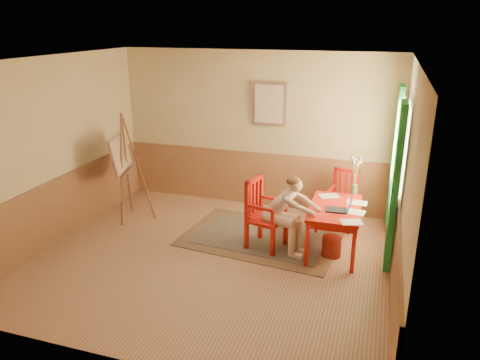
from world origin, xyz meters
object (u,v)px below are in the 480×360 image
(figure, at_px, (284,210))
(easel, at_px, (123,157))
(table, at_px, (335,212))
(chair_back, at_px, (343,199))
(laptop, at_px, (341,208))
(chair_left, at_px, (263,214))

(figure, relative_size, easel, 0.65)
(table, distance_m, chair_back, 0.96)
(laptop, bearing_deg, table, 123.47)
(chair_left, relative_size, laptop, 2.90)
(chair_back, bearing_deg, figure, -121.56)
(table, relative_size, laptop, 3.28)
(table, relative_size, chair_left, 1.13)
(chair_left, bearing_deg, chair_back, 46.52)
(chair_left, distance_m, chair_back, 1.53)
(figure, relative_size, laptop, 3.24)
(chair_left, relative_size, figure, 0.89)
(table, distance_m, chair_left, 1.05)
(laptop, relative_size, easel, 0.20)
(table, bearing_deg, chair_left, -170.89)
(table, xyz_separation_m, laptop, (0.09, -0.13, 0.13))
(chair_left, height_order, figure, figure)
(table, distance_m, easel, 3.59)
(figure, bearing_deg, easel, 172.46)
(table, xyz_separation_m, chair_left, (-1.03, -0.16, -0.09))
(chair_left, distance_m, laptop, 1.14)
(table, bearing_deg, laptop, -56.53)
(chair_back, relative_size, easel, 0.52)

